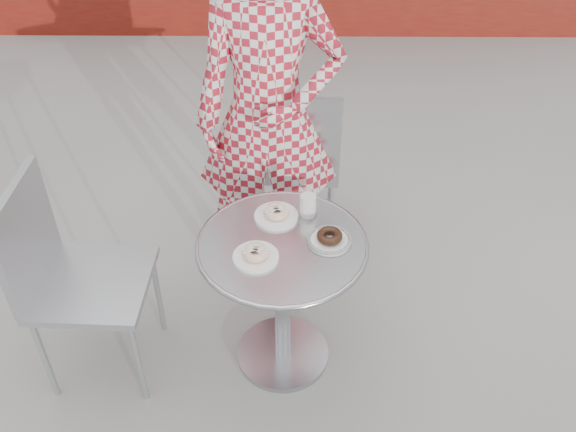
{
  "coord_description": "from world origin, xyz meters",
  "views": [
    {
      "loc": [
        0.07,
        -1.89,
        2.42
      ],
      "look_at": [
        0.05,
        0.1,
        0.78
      ],
      "focal_mm": 40.0,
      "sensor_mm": 36.0,
      "label": 1
    }
  ],
  "objects_px": {
    "plate_far": "(276,214)",
    "plate_checker": "(329,239)",
    "chair_far": "(294,189)",
    "plate_near": "(256,255)",
    "seated_person": "(269,118)",
    "bistro_table": "(282,274)",
    "milk_cup": "(308,204)",
    "chair_left": "(98,315)"
  },
  "relations": [
    {
      "from": "chair_left",
      "to": "seated_person",
      "type": "distance_m",
      "value": 1.16
    },
    {
      "from": "plate_far",
      "to": "chair_far",
      "type": "bearing_deg",
      "value": 84.01
    },
    {
      "from": "chair_far",
      "to": "plate_near",
      "type": "bearing_deg",
      "value": 84.57
    },
    {
      "from": "bistro_table",
      "to": "milk_cup",
      "type": "height_order",
      "value": "milk_cup"
    },
    {
      "from": "bistro_table",
      "to": "chair_left",
      "type": "relative_size",
      "value": 0.72
    },
    {
      "from": "chair_left",
      "to": "seated_person",
      "type": "height_order",
      "value": "seated_person"
    },
    {
      "from": "bistro_table",
      "to": "chair_far",
      "type": "height_order",
      "value": "chair_far"
    },
    {
      "from": "chair_left",
      "to": "milk_cup",
      "type": "distance_m",
      "value": 1.04
    },
    {
      "from": "plate_far",
      "to": "milk_cup",
      "type": "bearing_deg",
      "value": 7.96
    },
    {
      "from": "chair_left",
      "to": "seated_person",
      "type": "bearing_deg",
      "value": -46.92
    },
    {
      "from": "seated_person",
      "to": "milk_cup",
      "type": "distance_m",
      "value": 0.49
    },
    {
      "from": "plate_checker",
      "to": "milk_cup",
      "type": "relative_size",
      "value": 1.53
    },
    {
      "from": "plate_checker",
      "to": "plate_near",
      "type": "bearing_deg",
      "value": -161.09
    },
    {
      "from": "milk_cup",
      "to": "chair_far",
      "type": "bearing_deg",
      "value": 94.52
    },
    {
      "from": "chair_far",
      "to": "plate_checker",
      "type": "xyz_separation_m",
      "value": [
        0.14,
        -0.88,
        0.42
      ]
    },
    {
      "from": "chair_far",
      "to": "milk_cup",
      "type": "distance_m",
      "value": 0.85
    },
    {
      "from": "chair_far",
      "to": "milk_cup",
      "type": "relative_size",
      "value": 8.37
    },
    {
      "from": "plate_far",
      "to": "plate_checker",
      "type": "relative_size",
      "value": 1.02
    },
    {
      "from": "seated_person",
      "to": "plate_far",
      "type": "distance_m",
      "value": 0.49
    },
    {
      "from": "chair_left",
      "to": "chair_far",
      "type": "bearing_deg",
      "value": -40.58
    },
    {
      "from": "bistro_table",
      "to": "plate_far",
      "type": "height_order",
      "value": "plate_far"
    },
    {
      "from": "plate_far",
      "to": "milk_cup",
      "type": "height_order",
      "value": "milk_cup"
    },
    {
      "from": "plate_checker",
      "to": "milk_cup",
      "type": "distance_m",
      "value": 0.19
    },
    {
      "from": "plate_far",
      "to": "plate_near",
      "type": "bearing_deg",
      "value": -106.45
    },
    {
      "from": "plate_checker",
      "to": "chair_left",
      "type": "bearing_deg",
      "value": -177.64
    },
    {
      "from": "bistro_table",
      "to": "plate_checker",
      "type": "height_order",
      "value": "plate_checker"
    },
    {
      "from": "milk_cup",
      "to": "chair_left",
      "type": "bearing_deg",
      "value": -167.02
    },
    {
      "from": "seated_person",
      "to": "plate_near",
      "type": "distance_m",
      "value": 0.72
    },
    {
      "from": "bistro_table",
      "to": "plate_far",
      "type": "distance_m",
      "value": 0.25
    },
    {
      "from": "plate_near",
      "to": "plate_checker",
      "type": "height_order",
      "value": "same"
    },
    {
      "from": "bistro_table",
      "to": "plate_checker",
      "type": "xyz_separation_m",
      "value": [
        0.19,
        0.01,
        0.19
      ]
    },
    {
      "from": "plate_near",
      "to": "chair_left",
      "type": "bearing_deg",
      "value": 175.27
    },
    {
      "from": "chair_left",
      "to": "plate_far",
      "type": "relative_size",
      "value": 5.32
    },
    {
      "from": "seated_person",
      "to": "bistro_table",
      "type": "bearing_deg",
      "value": -84.43
    },
    {
      "from": "chair_far",
      "to": "plate_checker",
      "type": "distance_m",
      "value": 0.99
    },
    {
      "from": "plate_far",
      "to": "plate_checker",
      "type": "bearing_deg",
      "value": -34.84
    },
    {
      "from": "bistro_table",
      "to": "plate_far",
      "type": "bearing_deg",
      "value": 99.5
    },
    {
      "from": "chair_left",
      "to": "plate_checker",
      "type": "height_order",
      "value": "chair_left"
    },
    {
      "from": "seated_person",
      "to": "plate_far",
      "type": "relative_size",
      "value": 10.0
    },
    {
      "from": "seated_person",
      "to": "plate_checker",
      "type": "xyz_separation_m",
      "value": [
        0.26,
        -0.6,
        -0.2
      ]
    },
    {
      "from": "plate_near",
      "to": "seated_person",
      "type": "bearing_deg",
      "value": 87.27
    },
    {
      "from": "seated_person",
      "to": "milk_cup",
      "type": "bearing_deg",
      "value": -68.68
    }
  ]
}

